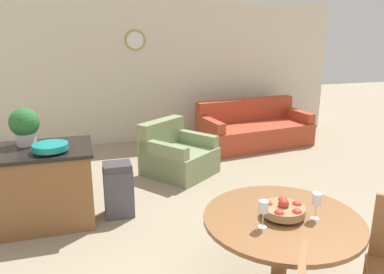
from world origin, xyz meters
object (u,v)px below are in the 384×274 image
at_px(fruit_bowl, 284,209).
at_px(trash_bin, 118,190).
at_px(teal_bowl, 50,147).
at_px(wine_glass_left, 263,208).
at_px(couch, 254,130).
at_px(dining_table, 281,237).
at_px(wine_glass_right, 317,200).
at_px(kitchen_island, 43,185).
at_px(armchair, 177,156).
at_px(potted_plant, 25,125).

xyz_separation_m(fruit_bowl, trash_bin, (-1.08, 1.88, -0.49)).
bearing_deg(teal_bowl, wine_glass_left, -50.51).
height_order(trash_bin, couch, couch).
bearing_deg(couch, dining_table, -120.25).
bearing_deg(wine_glass_right, kitchen_island, 136.05).
bearing_deg(couch, trash_bin, -149.25).
distance_m(dining_table, fruit_bowl, 0.24).
relative_size(dining_table, armchair, 0.96).
relative_size(teal_bowl, couch, 0.17).
relative_size(teal_bowl, armchair, 0.29).
distance_m(wine_glass_right, couch, 4.46).
bearing_deg(wine_glass_right, armchair, 95.32).
bearing_deg(kitchen_island, wine_glass_left, -50.65).
height_order(dining_table, armchair, armchair).
bearing_deg(dining_table, trash_bin, 119.75).
xyz_separation_m(wine_glass_right, teal_bowl, (-1.99, 1.87, 0.03)).
xyz_separation_m(potted_plant, couch, (3.77, 1.93, -0.83)).
bearing_deg(dining_table, fruit_bowl, -8.08).
height_order(wine_glass_left, kitchen_island, wine_glass_left).
height_order(teal_bowl, couch, teal_bowl).
distance_m(trash_bin, armchair, 1.52).
height_order(wine_glass_right, kitchen_island, wine_glass_right).
relative_size(dining_table, potted_plant, 2.87).
xyz_separation_m(kitchen_island, trash_bin, (0.83, -0.08, -0.12)).
bearing_deg(armchair, wine_glass_right, -121.39).
bearing_deg(armchair, fruit_bowl, -125.38).
bearing_deg(fruit_bowl, dining_table, 171.92).
relative_size(wine_glass_left, teal_bowl, 0.57).
height_order(wine_glass_right, trash_bin, wine_glass_right).
height_order(fruit_bowl, trash_bin, fruit_bowl).
xyz_separation_m(fruit_bowl, kitchen_island, (-1.90, 1.96, -0.37)).
distance_m(wine_glass_left, couch, 4.63).
bearing_deg(couch, wine_glass_left, -122.31).
height_order(potted_plant, trash_bin, potted_plant).
bearing_deg(couch, wine_glass_right, -117.14).
distance_m(fruit_bowl, potted_plant, 2.97).
bearing_deg(kitchen_island, wine_glass_right, -43.95).
xyz_separation_m(fruit_bowl, wine_glass_left, (-0.22, -0.10, 0.09)).
xyz_separation_m(dining_table, trash_bin, (-1.07, 1.88, -0.26)).
height_order(couch, armchair, couch).
bearing_deg(teal_bowl, trash_bin, 8.11).
relative_size(kitchen_island, potted_plant, 2.65).
bearing_deg(trash_bin, couch, 37.98).
bearing_deg(armchair, kitchen_island, 173.31).
distance_m(wine_glass_left, potted_plant, 2.89).
bearing_deg(potted_plant, wine_glass_left, -50.78).
bearing_deg(fruit_bowl, teal_bowl, 134.81).
xyz_separation_m(fruit_bowl, armchair, (-0.07, 3.01, -0.54)).
height_order(dining_table, fruit_bowl, fruit_bowl).
distance_m(fruit_bowl, couch, 4.45).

